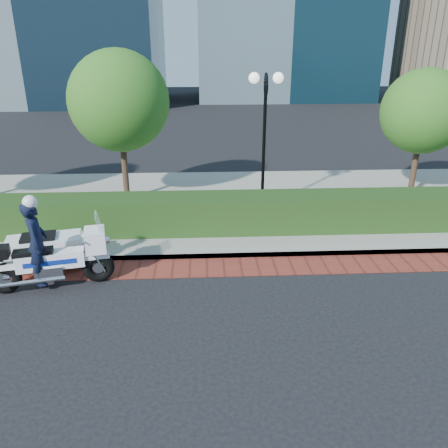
{
  "coord_description": "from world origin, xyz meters",
  "views": [
    {
      "loc": [
        -0.92,
        -8.0,
        4.91
      ],
      "look_at": [
        -0.4,
        1.86,
        1.0
      ],
      "focal_mm": 35.0,
      "sensor_mm": 36.0,
      "label": 1
    }
  ],
  "objects_px": {
    "tree_c": "(423,112)",
    "tree_b": "(119,101)",
    "lamppost": "(265,121)",
    "police_motorcycle": "(46,250)"
  },
  "relations": [
    {
      "from": "tree_b",
      "to": "police_motorcycle",
      "type": "distance_m",
      "value": 6.1
    },
    {
      "from": "police_motorcycle",
      "to": "tree_b",
      "type": "bearing_deg",
      "value": 67.45
    },
    {
      "from": "lamppost",
      "to": "tree_b",
      "type": "distance_m",
      "value": 4.71
    },
    {
      "from": "tree_c",
      "to": "tree_b",
      "type": "bearing_deg",
      "value": 180.0
    },
    {
      "from": "tree_b",
      "to": "tree_c",
      "type": "relative_size",
      "value": 1.14
    },
    {
      "from": "lamppost",
      "to": "police_motorcycle",
      "type": "bearing_deg",
      "value": -143.07
    },
    {
      "from": "tree_c",
      "to": "police_motorcycle",
      "type": "xyz_separation_m",
      "value": [
        -10.95,
        -5.39,
        -2.31
      ]
    },
    {
      "from": "lamppost",
      "to": "tree_b",
      "type": "xyz_separation_m",
      "value": [
        -4.5,
        1.3,
        0.48
      ]
    },
    {
      "from": "lamppost",
      "to": "tree_c",
      "type": "xyz_separation_m",
      "value": [
        5.5,
        1.3,
        0.09
      ]
    },
    {
      "from": "tree_b",
      "to": "tree_c",
      "type": "distance_m",
      "value": 10.01
    }
  ]
}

